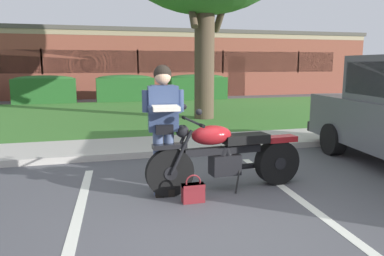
# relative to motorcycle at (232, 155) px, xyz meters

# --- Properties ---
(ground_plane) EXTENTS (140.00, 140.00, 0.00)m
(ground_plane) POSITION_rel_motorcycle_xyz_m (-0.44, -0.96, -0.48)
(ground_plane) COLOR #4C4C51
(curb_strip) EXTENTS (60.00, 0.20, 0.12)m
(curb_strip) POSITION_rel_motorcycle_xyz_m (-0.44, 2.11, -0.42)
(curb_strip) COLOR #B7B2A8
(curb_strip) RESTS_ON ground
(concrete_walk) EXTENTS (60.00, 1.50, 0.08)m
(concrete_walk) POSITION_rel_motorcycle_xyz_m (-0.44, 2.96, -0.44)
(concrete_walk) COLOR #B7B2A8
(concrete_walk) RESTS_ON ground
(grass_lawn) EXTENTS (60.00, 8.59, 0.06)m
(grass_lawn) POSITION_rel_motorcycle_xyz_m (-0.44, 8.00, -0.45)
(grass_lawn) COLOR #3D752D
(grass_lawn) RESTS_ON ground
(stall_stripe_0) EXTENTS (0.44, 4.40, 0.01)m
(stall_stripe_0) POSITION_rel_motorcycle_xyz_m (-2.07, -0.76, -0.48)
(stall_stripe_0) COLOR silver
(stall_stripe_0) RESTS_ON ground
(stall_stripe_1) EXTENTS (0.44, 4.40, 0.01)m
(stall_stripe_1) POSITION_rel_motorcycle_xyz_m (0.68, -0.76, -0.48)
(stall_stripe_1) COLOR silver
(stall_stripe_1) RESTS_ON ground
(motorcycle) EXTENTS (2.24, 0.82, 1.18)m
(motorcycle) POSITION_rel_motorcycle_xyz_m (0.00, 0.00, 0.00)
(motorcycle) COLOR black
(motorcycle) RESTS_ON ground
(rider_person) EXTENTS (0.53, 0.60, 1.70)m
(rider_person) POSITION_rel_motorcycle_xyz_m (-0.95, 0.01, 0.53)
(rider_person) COLOR black
(rider_person) RESTS_ON ground
(handbag) EXTENTS (0.28, 0.13, 0.36)m
(handbag) POSITION_rel_motorcycle_xyz_m (-0.65, -0.36, -0.34)
(handbag) COLOR maroon
(handbag) RESTS_ON ground
(hedge_center_left) EXTENTS (2.58, 0.90, 1.24)m
(hedge_center_left) POSITION_rel_motorcycle_xyz_m (-3.70, 12.54, 0.17)
(hedge_center_left) COLOR #235623
(hedge_center_left) RESTS_ON ground
(hedge_center_right) EXTENTS (2.55, 0.90, 1.24)m
(hedge_center_right) POSITION_rel_motorcycle_xyz_m (-0.27, 12.54, 0.17)
(hedge_center_right) COLOR #235623
(hedge_center_right) RESTS_ON ground
(hedge_right) EXTENTS (2.73, 0.90, 1.24)m
(hedge_right) POSITION_rel_motorcycle_xyz_m (3.15, 12.54, 0.17)
(hedge_right) COLOR #235623
(hedge_right) RESTS_ON ground
(brick_building) EXTENTS (26.93, 8.57, 3.53)m
(brick_building) POSITION_rel_motorcycle_xyz_m (0.58, 18.66, 1.29)
(brick_building) COLOR brown
(brick_building) RESTS_ON ground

